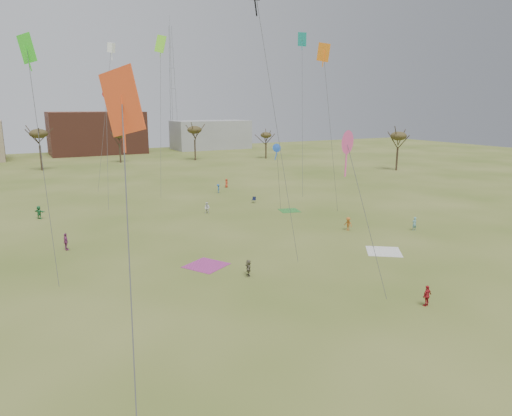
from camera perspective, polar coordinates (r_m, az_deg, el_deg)
name	(u,v)px	position (r m, az deg, el deg)	size (l,w,h in m)	color
ground	(346,330)	(30.23, 11.16, -14.75)	(260.00, 260.00, 0.00)	#44581B
spectator_fore_a	(427,296)	(34.72, 20.59, -10.22)	(0.90, 0.37, 1.53)	#B31E27
spectator_fore_c	(248,268)	(37.96, -0.96, -7.50)	(1.31, 0.42, 1.41)	#635D47
flyer_mid_b	(348,224)	(52.47, 11.44, -1.94)	(0.99, 0.57, 1.53)	#AF5E20
flyer_mid_c	(414,224)	(54.49, 19.19, -1.86)	(0.56, 0.37, 1.54)	#66A2AA
spectator_mid_d	(66,242)	(48.16, -22.67, -3.91)	(1.00, 0.42, 1.71)	#923D78
spectator_mid_e	(207,208)	(59.78, -6.13, 0.01)	(0.72, 0.56, 1.48)	silver
flyer_far_a	(39,212)	(62.76, -25.49, -0.49)	(1.53, 0.49, 1.65)	#2B8346
flyer_far_b	(226,183)	(78.60, -3.72, 3.13)	(0.74, 0.48, 1.51)	#C23D21
flyer_far_c	(218,189)	(73.77, -4.74, 2.44)	(0.92, 0.53, 1.42)	#22599C
blanket_cream	(384,252)	(45.96, 15.67, -5.27)	(3.17, 3.17, 0.03)	white
blanket_plum	(206,266)	(40.79, -6.24, -7.16)	(3.17, 3.17, 0.03)	#A5337F
blanket_olive	(289,211)	(61.35, 4.18, -0.33)	(2.55, 2.55, 0.03)	#30822F
camp_chair_right	(254,201)	(66.10, -0.28, 0.88)	(0.74, 0.74, 0.87)	#121733
kites_aloft	(185,54)	(49.85, -8.87, 18.49)	(54.51, 63.50, 22.91)	#E4471A
tree_line	(90,139)	(100.91, -19.99, 8.14)	(117.44, 49.32, 8.91)	#3A2B1E
building_brick	(97,133)	(142.49, -19.29, 8.88)	(26.00, 16.00, 12.00)	brown
building_grey	(211,135)	(150.21, -5.69, 9.10)	(24.00, 12.00, 9.00)	gray
radio_tower	(172,88)	(153.12, -10.42, 14.54)	(1.51, 1.72, 41.00)	#9EA3A8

